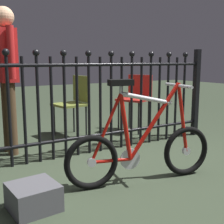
# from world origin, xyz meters

# --- Properties ---
(ground_plane) EXTENTS (20.00, 20.00, 0.00)m
(ground_plane) POSITION_xyz_m (0.00, 0.00, 0.00)
(ground_plane) COLOR #313B2A
(iron_fence) EXTENTS (3.47, 0.07, 1.19)m
(iron_fence) POSITION_xyz_m (-0.07, 0.72, 0.61)
(iron_fence) COLOR black
(iron_fence) RESTS_ON ground
(bicycle) EXTENTS (1.34, 0.42, 0.89)m
(bicycle) POSITION_xyz_m (0.04, -0.24, 0.30)
(bicycle) COLOR black
(bicycle) RESTS_ON ground
(chair_olive) EXTENTS (0.45, 0.45, 0.83)m
(chair_olive) POSITION_xyz_m (0.24, 1.58, 0.51)
(chair_olive) COLOR black
(chair_olive) RESTS_ON ground
(chair_red) EXTENTS (0.55, 0.55, 0.83)m
(chair_red) POSITION_xyz_m (1.15, 1.38, 0.52)
(chair_red) COLOR black
(chair_red) RESTS_ON ground
(person_visitor) EXTENTS (0.22, 0.48, 1.61)m
(person_visitor) POSITION_xyz_m (-0.73, 1.20, 0.96)
(person_visitor) COLOR #4C3823
(person_visitor) RESTS_ON ground
(display_crate) EXTENTS (0.35, 0.35, 0.19)m
(display_crate) POSITION_xyz_m (-0.91, -0.24, 0.09)
(display_crate) COLOR #4C4C51
(display_crate) RESTS_ON ground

